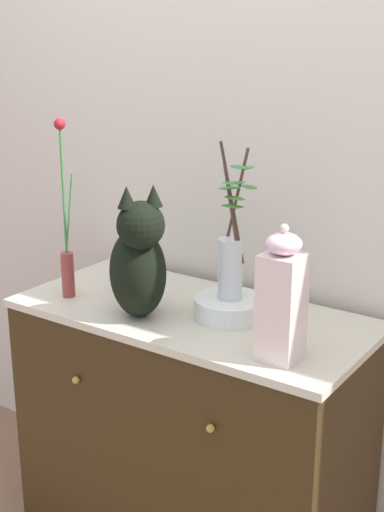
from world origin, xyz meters
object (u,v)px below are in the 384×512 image
object	(u,v)px
vase_slim_green	(67,248)
bowl_porcelain	(230,308)
jar_lidded_porcelain	(282,299)
cat_sitting	(138,261)
sideboard	(192,436)
vase_glass_clear	(231,258)

from	to	relation	value
vase_slim_green	bowl_porcelain	xyz separation A→B (m)	(0.53, 0.15, -0.13)
vase_slim_green	jar_lidded_porcelain	distance (m)	0.79
jar_lidded_porcelain	bowl_porcelain	bearing A→B (deg)	146.80
cat_sitting	bowl_porcelain	bearing A→B (deg)	32.79
sideboard	jar_lidded_porcelain	xyz separation A→B (m)	(0.39, -0.15, 0.62)
cat_sitting	vase_slim_green	world-z (taller)	vase_slim_green
sideboard	jar_lidded_porcelain	distance (m)	0.75
vase_glass_clear	jar_lidded_porcelain	world-z (taller)	vase_glass_clear
bowl_porcelain	vase_glass_clear	bearing A→B (deg)	-23.91
cat_sitting	bowl_porcelain	distance (m)	0.31
vase_slim_green	vase_glass_clear	world-z (taller)	vase_slim_green
sideboard	cat_sitting	distance (m)	0.65
cat_sitting	jar_lidded_porcelain	distance (m)	0.49
cat_sitting	vase_glass_clear	world-z (taller)	vase_glass_clear
sideboard	vase_slim_green	size ratio (longest dim) A/B	1.94
vase_slim_green	vase_glass_clear	bearing A→B (deg)	15.15
cat_sitting	vase_slim_green	distance (m)	0.30
vase_glass_clear	bowl_porcelain	bearing A→B (deg)	156.09
sideboard	bowl_porcelain	bearing A→B (deg)	9.65
vase_slim_green	sideboard	bearing A→B (deg)	17.07
cat_sitting	bowl_porcelain	size ratio (longest dim) A/B	1.93
vase_slim_green	jar_lidded_porcelain	world-z (taller)	vase_slim_green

